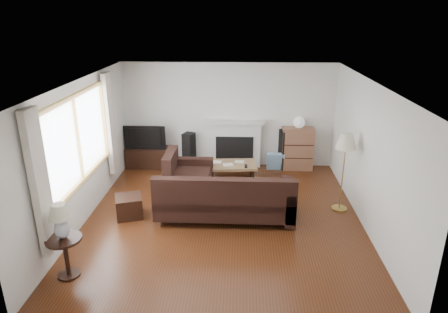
{
  "coord_description": "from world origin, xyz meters",
  "views": [
    {
      "loc": [
        0.31,
        -6.52,
        3.61
      ],
      "look_at": [
        0.0,
        0.3,
        1.1
      ],
      "focal_mm": 32.0,
      "sensor_mm": 36.0,
      "label": 1
    }
  ],
  "objects_px": {
    "tv_stand": "(147,157)",
    "coffee_table": "(228,173)",
    "sectional_sofa": "(225,196)",
    "bookshelf": "(297,149)",
    "side_table": "(66,257)",
    "floor_lamp": "(343,173)"
  },
  "relations": [
    {
      "from": "tv_stand",
      "to": "coffee_table",
      "type": "xyz_separation_m",
      "value": [
        2.01,
        -0.93,
        -0.01
      ]
    },
    {
      "from": "sectional_sofa",
      "to": "coffee_table",
      "type": "relative_size",
      "value": 2.23
    },
    {
      "from": "bookshelf",
      "to": "side_table",
      "type": "distance_m",
      "value": 5.77
    },
    {
      "from": "coffee_table",
      "to": "side_table",
      "type": "relative_size",
      "value": 1.94
    },
    {
      "from": "sectional_sofa",
      "to": "coffee_table",
      "type": "bearing_deg",
      "value": 89.83
    },
    {
      "from": "tv_stand",
      "to": "bookshelf",
      "type": "height_order",
      "value": "bookshelf"
    },
    {
      "from": "tv_stand",
      "to": "sectional_sofa",
      "type": "bearing_deg",
      "value": -50.93
    },
    {
      "from": "sectional_sofa",
      "to": "bookshelf",
      "type": "bearing_deg",
      "value": 57.14
    },
    {
      "from": "floor_lamp",
      "to": "side_table",
      "type": "relative_size",
      "value": 2.44
    },
    {
      "from": "tv_stand",
      "to": "side_table",
      "type": "xyz_separation_m",
      "value": [
        -0.17,
        -4.3,
        0.06
      ]
    },
    {
      "from": "tv_stand",
      "to": "sectional_sofa",
      "type": "distance_m",
      "value": 3.19
    },
    {
      "from": "tv_stand",
      "to": "bookshelf",
      "type": "distance_m",
      "value": 3.63
    },
    {
      "from": "tv_stand",
      "to": "sectional_sofa",
      "type": "xyz_separation_m",
      "value": [
        2.01,
        -2.47,
        0.19
      ]
    },
    {
      "from": "sectional_sofa",
      "to": "side_table",
      "type": "relative_size",
      "value": 4.33
    },
    {
      "from": "coffee_table",
      "to": "bookshelf",
      "type": "bearing_deg",
      "value": 25.75
    },
    {
      "from": "coffee_table",
      "to": "floor_lamp",
      "type": "relative_size",
      "value": 0.8
    },
    {
      "from": "bookshelf",
      "to": "floor_lamp",
      "type": "bearing_deg",
      "value": -74.59
    },
    {
      "from": "floor_lamp",
      "to": "sectional_sofa",
      "type": "bearing_deg",
      "value": -168.91
    },
    {
      "from": "tv_stand",
      "to": "coffee_table",
      "type": "relative_size",
      "value": 0.82
    },
    {
      "from": "tv_stand",
      "to": "side_table",
      "type": "distance_m",
      "value": 4.3
    },
    {
      "from": "bookshelf",
      "to": "tv_stand",
      "type": "bearing_deg",
      "value": -179.49
    },
    {
      "from": "sectional_sofa",
      "to": "tv_stand",
      "type": "bearing_deg",
      "value": 129.07
    }
  ]
}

